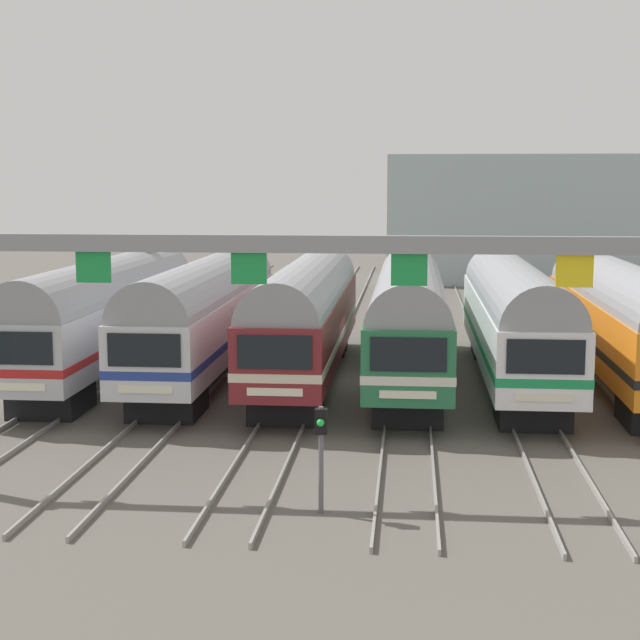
# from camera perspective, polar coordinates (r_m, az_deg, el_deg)

# --- Properties ---
(ground_plane) EXTENTS (160.00, 160.00, 0.00)m
(ground_plane) POSITION_cam_1_polar(r_m,az_deg,el_deg) (38.48, 2.19, -3.58)
(ground_plane) COLOR #5B564F
(track_bed) EXTENTS (21.60, 70.00, 0.15)m
(track_bed) POSITION_cam_1_polar(r_m,az_deg,el_deg) (55.21, 3.17, 0.06)
(track_bed) COLOR gray
(track_bed) RESTS_ON ground
(commuter_train_stainless) EXTENTS (2.88, 18.06, 5.05)m
(commuter_train_stainless) POSITION_cam_1_polar(r_m,az_deg,el_deg) (39.85, -12.37, 0.56)
(commuter_train_stainless) COLOR #B2B5BA
(commuter_train_stainless) RESTS_ON ground
(commuter_train_silver) EXTENTS (2.88, 18.06, 5.05)m
(commuter_train_silver) POSITION_cam_1_polar(r_m,az_deg,el_deg) (38.82, -6.71, 0.50)
(commuter_train_silver) COLOR silver
(commuter_train_silver) RESTS_ON ground
(commuter_train_maroon) EXTENTS (2.88, 18.06, 4.77)m
(commuter_train_maroon) POSITION_cam_1_polar(r_m,az_deg,el_deg) (38.18, -0.80, 0.42)
(commuter_train_maroon) COLOR maroon
(commuter_train_maroon) RESTS_ON ground
(commuter_train_green) EXTENTS (2.88, 18.06, 4.77)m
(commuter_train_green) POSITION_cam_1_polar(r_m,az_deg,el_deg) (37.97, 5.24, 0.34)
(commuter_train_green) COLOR #236B42
(commuter_train_green) RESTS_ON ground
(commuter_train_white) EXTENTS (2.88, 18.06, 4.77)m
(commuter_train_white) POSITION_cam_1_polar(r_m,az_deg,el_deg) (38.17, 11.28, 0.26)
(commuter_train_white) COLOR white
(commuter_train_white) RESTS_ON ground
(commuter_train_orange) EXTENTS (2.88, 18.06, 5.05)m
(commuter_train_orange) POSITION_cam_1_polar(r_m,az_deg,el_deg) (38.80, 17.19, 0.18)
(commuter_train_orange) COLOR orange
(commuter_train_orange) RESTS_ON ground
(catenary_gantry) EXTENTS (25.33, 0.44, 6.97)m
(catenary_gantry) POSITION_cam_1_polar(r_m,az_deg,el_deg) (24.34, 0.50, 2.33)
(catenary_gantry) COLOR gray
(catenary_gantry) RESTS_ON ground
(yard_signal_mast) EXTENTS (0.28, 0.35, 2.58)m
(yard_signal_mast) POSITION_cam_1_polar(r_m,az_deg,el_deg) (23.00, 0.06, -6.97)
(yard_signal_mast) COLOR #59595E
(yard_signal_mast) RESTS_ON ground
(maintenance_building) EXTENTS (22.34, 10.00, 9.81)m
(maintenance_building) POSITION_cam_1_polar(r_m,az_deg,el_deg) (78.96, 12.20, 5.83)
(maintenance_building) COLOR #9EB2B7
(maintenance_building) RESTS_ON ground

